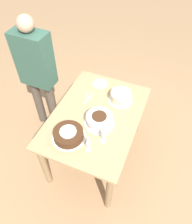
{
  "coord_description": "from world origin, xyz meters",
  "views": [
    {
      "loc": [
        1.38,
        0.57,
        2.52
      ],
      "look_at": [
        0.0,
        0.0,
        0.83
      ],
      "focal_mm": 35.0,
      "sensor_mm": 36.0,
      "label": 1
    }
  ],
  "objects_px": {
    "person_cutting": "(37,69)",
    "cake_back_decorated": "(121,97)",
    "cake_center_white": "(99,120)",
    "wine_glass_near": "(88,140)",
    "wine_glass_far": "(103,132)",
    "cake_front_chocolate": "(68,134)"
  },
  "relations": [
    {
      "from": "person_cutting",
      "to": "cake_back_decorated",
      "type": "bearing_deg",
      "value": 5.08
    },
    {
      "from": "cake_center_white",
      "to": "wine_glass_near",
      "type": "height_order",
      "value": "wine_glass_near"
    },
    {
      "from": "cake_center_white",
      "to": "person_cutting",
      "type": "relative_size",
      "value": 0.19
    },
    {
      "from": "wine_glass_near",
      "to": "person_cutting",
      "type": "relative_size",
      "value": 0.14
    },
    {
      "from": "wine_glass_near",
      "to": "wine_glass_far",
      "type": "height_order",
      "value": "wine_glass_near"
    },
    {
      "from": "cake_front_chocolate",
      "to": "wine_glass_far",
      "type": "relative_size",
      "value": 1.54
    },
    {
      "from": "cake_front_chocolate",
      "to": "wine_glass_near",
      "type": "relative_size",
      "value": 1.45
    },
    {
      "from": "cake_center_white",
      "to": "wine_glass_far",
      "type": "bearing_deg",
      "value": 31.72
    },
    {
      "from": "cake_center_white",
      "to": "wine_glass_near",
      "type": "bearing_deg",
      "value": 4.69
    },
    {
      "from": "cake_front_chocolate",
      "to": "wine_glass_near",
      "type": "xyz_separation_m",
      "value": [
        0.06,
        0.23,
        0.11
      ]
    },
    {
      "from": "cake_back_decorated",
      "to": "wine_glass_near",
      "type": "distance_m",
      "value": 0.74
    },
    {
      "from": "cake_center_white",
      "to": "cake_back_decorated",
      "type": "height_order",
      "value": "cake_center_white"
    },
    {
      "from": "cake_back_decorated",
      "to": "wine_glass_near",
      "type": "height_order",
      "value": "wine_glass_near"
    },
    {
      "from": "cake_center_white",
      "to": "cake_front_chocolate",
      "type": "bearing_deg",
      "value": -36.93
    },
    {
      "from": "wine_glass_near",
      "to": "wine_glass_far",
      "type": "bearing_deg",
      "value": 147.79
    },
    {
      "from": "wine_glass_near",
      "to": "wine_glass_far",
      "type": "relative_size",
      "value": 1.06
    },
    {
      "from": "cake_back_decorated",
      "to": "wine_glass_near",
      "type": "relative_size",
      "value": 1.2
    },
    {
      "from": "cake_center_white",
      "to": "cake_back_decorated",
      "type": "distance_m",
      "value": 0.41
    },
    {
      "from": "wine_glass_far",
      "to": "cake_center_white",
      "type": "bearing_deg",
      "value": -148.28
    },
    {
      "from": "cake_center_white",
      "to": "person_cutting",
      "type": "bearing_deg",
      "value": -109.6
    },
    {
      "from": "wine_glass_near",
      "to": "wine_glass_far",
      "type": "distance_m",
      "value": 0.17
    },
    {
      "from": "cake_back_decorated",
      "to": "wine_glass_far",
      "type": "bearing_deg",
      "value": 1.86
    }
  ]
}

